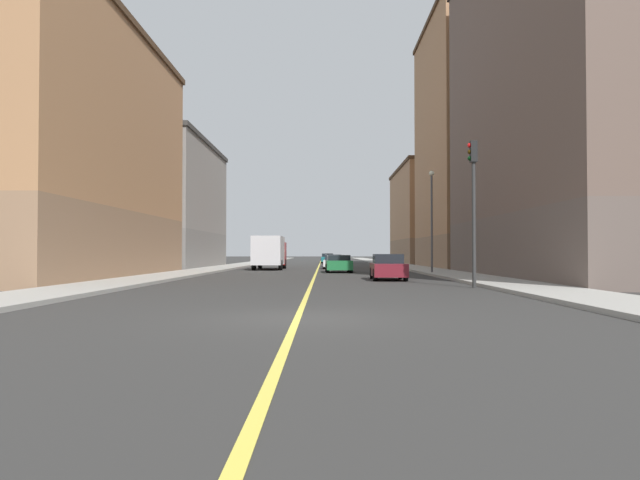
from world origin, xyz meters
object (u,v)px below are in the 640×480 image
object	(u,v)px
building_right_midblock	(166,205)
traffic_light_left_near	(473,193)
building_left_near	(566,91)
box_truck	(270,252)
street_lamp_left_near	(432,210)
building_left_mid	(472,144)
building_left_far	(430,216)
car_maroon	(388,267)
car_teal	(327,258)
building_right_corner	(63,149)
car_white	(334,262)
car_green	(339,264)
car_silver	(333,261)

from	to	relation	value
building_right_midblock	traffic_light_left_near	bearing A→B (deg)	-54.49
building_left_near	box_truck	world-z (taller)	building_left_near
traffic_light_left_near	box_truck	bearing A→B (deg)	113.62
street_lamp_left_near	box_truck	xyz separation A→B (m)	(-12.18, 10.93, -2.82)
building_left_mid	building_left_far	bearing A→B (deg)	90.00
car_maroon	car_teal	bearing A→B (deg)	93.57
building_left_near	traffic_light_left_near	world-z (taller)	building_left_near
building_right_corner	building_left_mid	bearing A→B (deg)	35.22
building_left_near	street_lamp_left_near	bearing A→B (deg)	140.16
car_white	car_green	distance (m)	9.51
street_lamp_left_near	box_truck	world-z (taller)	street_lamp_left_near
car_silver	building_left_near	bearing A→B (deg)	-62.64
traffic_light_left_near	car_green	distance (m)	19.63
car_green	car_maroon	bearing A→B (deg)	-78.41
building_left_mid	building_right_midblock	bearing A→B (deg)	178.73
building_right_corner	car_teal	world-z (taller)	building_right_corner
building_left_far	traffic_light_left_near	distance (m)	52.02
building_right_midblock	car_green	distance (m)	20.96
building_right_midblock	box_truck	size ratio (longest dim) A/B	2.55
building_left_near	car_maroon	world-z (taller)	building_left_near
building_left_mid	car_green	xyz separation A→B (m)	(-13.08, -11.16, -11.23)
car_silver	car_green	distance (m)	15.91
building_left_near	building_right_corner	distance (m)	29.71
traffic_light_left_near	car_teal	distance (m)	56.27
building_right_corner	car_silver	bearing A→B (deg)	57.53
car_silver	box_truck	size ratio (longest dim) A/B	0.59
building_left_near	building_left_far	bearing A→B (deg)	90.00
building_right_corner	car_green	distance (m)	20.29
building_right_midblock	car_silver	distance (m)	17.65
building_left_far	car_silver	xyz separation A→B (m)	(-13.24, -16.86, -5.79)
building_left_near	car_green	xyz separation A→B (m)	(-13.08, 9.67, -10.30)
building_left_far	building_right_corner	world-z (taller)	building_right_corner
car_silver	building_left_mid	bearing A→B (deg)	-19.75
building_left_mid	car_white	xyz separation A→B (m)	(-13.28, -1.65, -11.26)
car_white	box_truck	xyz separation A→B (m)	(-5.70, -2.58, 0.94)
building_left_near	car_silver	xyz separation A→B (m)	(-13.24, 25.58, -10.31)
building_right_midblock	car_green	xyz separation A→B (m)	(16.44, -11.82, -5.43)
building_left_mid	building_left_far	xyz separation A→B (m)	(0.00, 21.61, -5.45)
car_maroon	traffic_light_left_near	bearing A→B (deg)	-67.36
building_right_corner	building_right_midblock	distance (m)	21.54
building_left_mid	car_green	bearing A→B (deg)	-139.54
building_right_corner	car_green	xyz separation A→B (m)	(16.44, 9.68, -6.91)
building_left_mid	car_teal	xyz separation A→B (m)	(-13.73, 26.09, -11.22)
building_left_mid	building_right_midblock	distance (m)	30.09
car_maroon	car_green	world-z (taller)	car_maroon
building_left_far	street_lamp_left_near	distance (m)	37.45
street_lamp_left_near	car_white	xyz separation A→B (m)	(-6.48, 13.50, -3.76)
building_right_midblock	building_left_near	bearing A→B (deg)	-36.04
building_left_far	building_right_midblock	world-z (taller)	building_left_far
car_maroon	car_white	size ratio (longest dim) A/B	1.03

